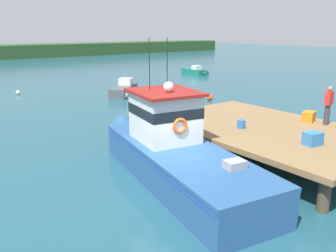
# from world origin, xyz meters

# --- Properties ---
(ground_plane) EXTENTS (200.00, 200.00, 0.00)m
(ground_plane) POSITION_xyz_m (0.00, 0.00, 0.00)
(ground_plane) COLOR #1E4C5B
(dock) EXTENTS (6.00, 9.00, 1.20)m
(dock) POSITION_xyz_m (4.80, 0.00, 1.07)
(dock) COLOR #4C3D2D
(dock) RESTS_ON ground
(main_fishing_boat) EXTENTS (3.97, 9.97, 4.80)m
(main_fishing_boat) POSITION_xyz_m (0.30, 0.48, 1.01)
(main_fishing_boat) COLOR #285184
(main_fishing_boat) RESTS_ON ground
(crate_stack_mid_dock) EXTENTS (0.70, 0.60, 0.45)m
(crate_stack_mid_dock) POSITION_xyz_m (6.93, -0.67, 1.42)
(crate_stack_mid_dock) COLOR orange
(crate_stack_mid_dock) RESTS_ON dock
(crate_single_by_cleat) EXTENTS (0.67, 0.54, 0.46)m
(crate_single_by_cleat) POSITION_xyz_m (4.12, -2.51, 1.43)
(crate_single_by_cleat) COLOR #3370B2
(crate_single_by_cleat) RESTS_ON dock
(bait_bucket) EXTENTS (0.32, 0.32, 0.34)m
(bait_bucket) POSITION_xyz_m (3.80, 0.42, 1.37)
(bait_bucket) COLOR #2866B2
(bait_bucket) RESTS_ON dock
(deckhand_by_the_boat) EXTENTS (0.36, 0.22, 1.63)m
(deckhand_by_the_boat) POSITION_xyz_m (7.07, -1.39, 2.06)
(deckhand_by_the_boat) COLOR #383842
(deckhand_by_the_boat) RESTS_ON dock
(moored_boat_far_left) EXTENTS (1.17, 4.18, 1.06)m
(moored_boat_far_left) POSITION_xyz_m (20.83, 22.25, 0.36)
(moored_boat_far_left) COLOR #196B5B
(moored_boat_far_left) RESTS_ON ground
(moored_boat_near_channel) EXTENTS (4.30, 4.03, 1.25)m
(moored_boat_near_channel) POSITION_xyz_m (7.47, 15.84, 0.43)
(moored_boat_near_channel) COLOR #4C4C51
(moored_boat_near_channel) RESTS_ON ground
(mooring_buoy_channel_marker) EXTENTS (0.34, 0.34, 0.34)m
(mooring_buoy_channel_marker) POSITION_xyz_m (0.46, 20.92, 0.17)
(mooring_buoy_channel_marker) COLOR silver
(mooring_buoy_channel_marker) RESTS_ON ground
(mooring_buoy_inshore) EXTENTS (0.49, 0.49, 0.49)m
(mooring_buoy_inshore) POSITION_xyz_m (6.47, 14.17, 0.25)
(mooring_buoy_inshore) COLOR silver
(mooring_buoy_inshore) RESTS_ON ground
(mooring_buoy_outer) EXTENTS (0.46, 0.46, 0.46)m
(mooring_buoy_outer) POSITION_xyz_m (11.12, 9.74, 0.23)
(mooring_buoy_outer) COLOR #EA5B19
(mooring_buoy_outer) RESTS_ON ground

